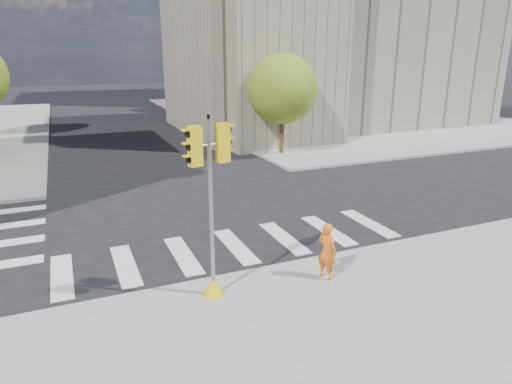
# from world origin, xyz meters

# --- Properties ---
(ground) EXTENTS (160.00, 160.00, 0.00)m
(ground) POSITION_xyz_m (0.00, 0.00, 0.00)
(ground) COLOR black
(ground) RESTS_ON ground
(sidewalk_far_right) EXTENTS (28.00, 40.00, 0.15)m
(sidewalk_far_right) POSITION_xyz_m (20.00, 26.00, 0.07)
(sidewalk_far_right) COLOR gray
(sidewalk_far_right) RESTS_ON ground
(civic_building) EXTENTS (26.00, 16.00, 19.39)m
(civic_building) POSITION_xyz_m (15.59, 19.12, 7.26)
(civic_building) COLOR gray
(civic_building) RESTS_ON ground
(tree_re_near) EXTENTS (4.20, 4.20, 6.16)m
(tree_re_near) POSITION_xyz_m (7.50, 10.00, 4.05)
(tree_re_near) COLOR #382616
(tree_re_near) RESTS_ON ground
(tree_re_mid) EXTENTS (4.60, 4.60, 6.66)m
(tree_re_mid) POSITION_xyz_m (7.50, 22.00, 4.35)
(tree_re_mid) COLOR #382616
(tree_re_mid) RESTS_ON ground
(tree_re_far) EXTENTS (4.00, 4.00, 5.88)m
(tree_re_far) POSITION_xyz_m (7.50, 34.00, 3.87)
(tree_re_far) COLOR #382616
(tree_re_far) RESTS_ON ground
(lamp_near) EXTENTS (0.35, 0.18, 8.11)m
(lamp_near) POSITION_xyz_m (8.00, 14.00, 4.58)
(lamp_near) COLOR black
(lamp_near) RESTS_ON sidewalk_far_right
(lamp_far) EXTENTS (0.35, 0.18, 8.11)m
(lamp_far) POSITION_xyz_m (8.00, 28.00, 4.58)
(lamp_far) COLOR black
(lamp_far) RESTS_ON sidewalk_far_right
(traffic_signal) EXTENTS (1.08, 0.56, 4.70)m
(traffic_signal) POSITION_xyz_m (-1.84, -4.97, 2.15)
(traffic_signal) COLOR yellow
(traffic_signal) RESTS_ON sidewalk_near
(photographer) EXTENTS (0.59, 0.70, 1.63)m
(photographer) POSITION_xyz_m (1.37, -5.31, 0.96)
(photographer) COLOR orange
(photographer) RESTS_ON sidewalk_near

